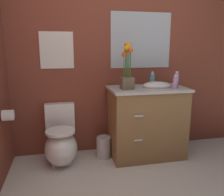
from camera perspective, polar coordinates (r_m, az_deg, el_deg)
name	(u,v)px	position (r m, az deg, el deg)	size (l,w,h in m)	color
wall_back	(135,56)	(3.12, 5.64, 10.16)	(4.30, 0.05, 2.50)	brown
toilet	(61,143)	(2.90, -12.36, -10.74)	(0.38, 0.59, 0.69)	white
vanity_cabinet	(147,121)	(2.98, 8.51, -5.62)	(0.94, 0.56, 1.06)	brown
flower_vase	(127,72)	(2.71, 3.73, 6.48)	(0.14, 0.14, 0.54)	brown
soap_bottle	(176,80)	(2.92, 15.47, 4.22)	(0.05, 0.05, 0.20)	#B28CBF
lotion_bottle	(152,80)	(2.96, 9.82, 4.31)	(0.06, 0.06, 0.17)	teal
hand_wash_bottle	(175,83)	(2.82, 15.18, 3.64)	(0.05, 0.05, 0.17)	#B28CBF
trash_bin	(104,147)	(3.00, -2.05, -11.86)	(0.18, 0.18, 0.27)	#B7B7BC
wall_poster	(57,50)	(2.94, -13.36, 11.30)	(0.40, 0.01, 0.44)	silver
wall_mirror	(141,40)	(3.11, 7.09, 13.80)	(0.80, 0.01, 0.70)	#B2BCC6
toilet_paper_roll	(8,115)	(2.63, -24.10, -3.87)	(0.11, 0.11, 0.11)	white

